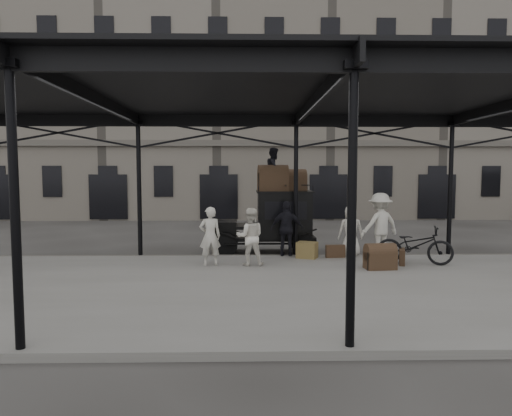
{
  "coord_description": "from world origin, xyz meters",
  "views": [
    {
      "loc": [
        -1.58,
        -12.57,
        2.8
      ],
      "look_at": [
        -1.29,
        1.6,
        1.7
      ],
      "focal_mm": 32.0,
      "sensor_mm": 36.0,
      "label": 1
    }
  ],
  "objects_px": {
    "porter_official": "(287,229)",
    "steamer_trunk_roof_near": "(273,180)",
    "bicycle": "(415,245)",
    "taxi": "(275,219)",
    "steamer_trunk_platform": "(380,258)",
    "porter_left": "(210,236)"
  },
  "relations": [
    {
      "from": "porter_official",
      "to": "steamer_trunk_roof_near",
      "type": "relative_size",
      "value": 1.75
    },
    {
      "from": "bicycle",
      "to": "steamer_trunk_roof_near",
      "type": "height_order",
      "value": "steamer_trunk_roof_near"
    },
    {
      "from": "taxi",
      "to": "steamer_trunk_platform",
      "type": "xyz_separation_m",
      "value": [
        2.7,
        -3.4,
        -0.76
      ]
    },
    {
      "from": "taxi",
      "to": "porter_left",
      "type": "xyz_separation_m",
      "value": [
        -2.02,
        -2.81,
        -0.21
      ]
    },
    {
      "from": "steamer_trunk_platform",
      "to": "bicycle",
      "type": "bearing_deg",
      "value": 21.63
    },
    {
      "from": "porter_official",
      "to": "bicycle",
      "type": "xyz_separation_m",
      "value": [
        3.58,
        -1.4,
        -0.32
      ]
    },
    {
      "from": "taxi",
      "to": "bicycle",
      "type": "xyz_separation_m",
      "value": [
        3.89,
        -2.76,
        -0.49
      ]
    },
    {
      "from": "porter_left",
      "to": "porter_official",
      "type": "distance_m",
      "value": 2.74
    },
    {
      "from": "steamer_trunk_roof_near",
      "to": "taxi",
      "type": "bearing_deg",
      "value": 66.78
    },
    {
      "from": "bicycle",
      "to": "steamer_trunk_roof_near",
      "type": "bearing_deg",
      "value": 72.89
    },
    {
      "from": "porter_official",
      "to": "taxi",
      "type": "bearing_deg",
      "value": -69.06
    },
    {
      "from": "porter_left",
      "to": "porter_official",
      "type": "height_order",
      "value": "porter_official"
    },
    {
      "from": "steamer_trunk_roof_near",
      "to": "steamer_trunk_platform",
      "type": "bearing_deg",
      "value": -53.68
    },
    {
      "from": "steamer_trunk_roof_near",
      "to": "porter_left",
      "type": "bearing_deg",
      "value": -132.28
    },
    {
      "from": "porter_official",
      "to": "steamer_trunk_platform",
      "type": "bearing_deg",
      "value": 148.03
    },
    {
      "from": "porter_left",
      "to": "porter_official",
      "type": "xyz_separation_m",
      "value": [
        2.33,
        1.45,
        0.03
      ]
    },
    {
      "from": "steamer_trunk_roof_near",
      "to": "bicycle",
      "type": "bearing_deg",
      "value": -37.49
    },
    {
      "from": "taxi",
      "to": "steamer_trunk_platform",
      "type": "height_order",
      "value": "taxi"
    },
    {
      "from": "steamer_trunk_platform",
      "to": "taxi",
      "type": "bearing_deg",
      "value": 122.02
    },
    {
      "from": "porter_official",
      "to": "steamer_trunk_platform",
      "type": "xyz_separation_m",
      "value": [
        2.4,
        -2.04,
        -0.58
      ]
    },
    {
      "from": "porter_official",
      "to": "steamer_trunk_roof_near",
      "type": "height_order",
      "value": "steamer_trunk_roof_near"
    },
    {
      "from": "porter_left",
      "to": "steamer_trunk_roof_near",
      "type": "height_order",
      "value": "steamer_trunk_roof_near"
    }
  ]
}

